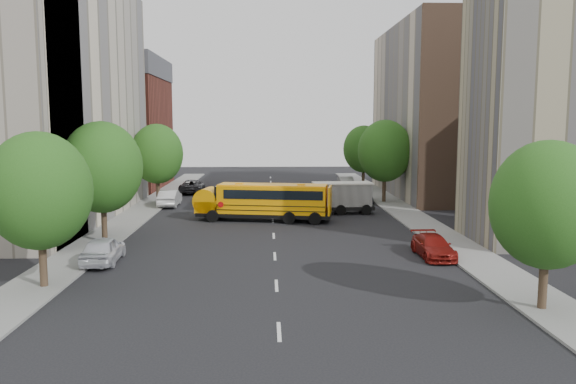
{
  "coord_description": "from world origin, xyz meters",
  "views": [
    {
      "loc": [
        -0.4,
        -40.2,
        7.77
      ],
      "look_at": [
        1.14,
        2.0,
        2.57
      ],
      "focal_mm": 35.0,
      "sensor_mm": 36.0,
      "label": 1
    }
  ],
  "objects": [
    {
      "name": "parked_car_1",
      "position": [
        -9.6,
        12.31,
        0.78
      ],
      "size": [
        1.68,
        4.73,
        1.55
      ],
      "primitive_type": "imported",
      "rotation": [
        0.0,
        0.0,
        3.15
      ],
      "color": "silver",
      "rests_on": "ground"
    },
    {
      "name": "street_tree_5",
      "position": [
        11.0,
        26.0,
        4.7
      ],
      "size": [
        4.86,
        4.86,
        7.51
      ],
      "color": "#38281C",
      "rests_on": "ground"
    },
    {
      "name": "parked_car_3",
      "position": [
        9.21,
        -8.54,
        0.64
      ],
      "size": [
        1.87,
        4.46,
        1.28
      ],
      "primitive_type": "imported",
      "rotation": [
        0.0,
        0.0,
        0.02
      ],
      "color": "maroon",
      "rests_on": "ground"
    },
    {
      "name": "street_tree_2",
      "position": [
        -11.0,
        14.0,
        4.83
      ],
      "size": [
        4.99,
        4.99,
        7.71
      ],
      "color": "#38281C",
      "rests_on": "ground"
    },
    {
      "name": "ground",
      "position": [
        0.0,
        0.0,
        0.0
      ],
      "size": [
        120.0,
        120.0,
        0.0
      ],
      "primitive_type": "plane",
      "color": "black",
      "rests_on": "ground"
    },
    {
      "name": "building_left_redbrick",
      "position": [
        -18.0,
        28.0,
        6.5
      ],
      "size": [
        10.0,
        15.0,
        13.0
      ],
      "primitive_type": "cube",
      "color": "maroon",
      "rests_on": "ground"
    },
    {
      "name": "safari_truck",
      "position": [
        5.59,
        7.53,
        1.43
      ],
      "size": [
        6.43,
        2.69,
        2.7
      ],
      "rotation": [
        0.0,
        0.0,
        0.06
      ],
      "color": "black",
      "rests_on": "ground"
    },
    {
      "name": "sidewalk_right",
      "position": [
        11.5,
        5.0,
        0.06
      ],
      "size": [
        3.0,
        80.0,
        0.12
      ],
      "primitive_type": "cube",
      "color": "slate",
      "rests_on": "ground"
    },
    {
      "name": "street_tree_4",
      "position": [
        11.0,
        14.0,
        5.08
      ],
      "size": [
        5.25,
        5.25,
        8.1
      ],
      "color": "#38281C",
      "rests_on": "ground"
    },
    {
      "name": "parked_car_2",
      "position": [
        -8.8,
        22.14,
        0.77
      ],
      "size": [
        2.71,
        5.58,
        1.53
      ],
      "primitive_type": "imported",
      "rotation": [
        0.0,
        0.0,
        3.17
      ],
      "color": "black",
      "rests_on": "ground"
    },
    {
      "name": "street_tree_1",
      "position": [
        -11.0,
        -4.0,
        4.95
      ],
      "size": [
        5.12,
        5.12,
        7.9
      ],
      "color": "#38281C",
      "rests_on": "ground"
    },
    {
      "name": "parked_car_4",
      "position": [
        8.86,
        14.4,
        0.78
      ],
      "size": [
        1.95,
        4.6,
        1.55
      ],
      "primitive_type": "imported",
      "rotation": [
        0.0,
        0.0,
        -0.03
      ],
      "color": "#323958",
      "rests_on": "ground"
    },
    {
      "name": "school_bus",
      "position": [
        -0.79,
        4.15,
        1.68
      ],
      "size": [
        10.95,
        4.3,
        3.02
      ],
      "rotation": [
        0.0,
        0.0,
        -0.18
      ],
      "color": "black",
      "rests_on": "ground"
    },
    {
      "name": "lane_markings",
      "position": [
        0.0,
        10.0,
        0.01
      ],
      "size": [
        0.15,
        64.0,
        0.01
      ],
      "primitive_type": "cube",
      "color": "silver",
      "rests_on": "ground"
    },
    {
      "name": "building_right_sidewall",
      "position": [
        18.0,
        9.0,
        9.0
      ],
      "size": [
        10.1,
        0.3,
        18.0
      ],
      "primitive_type": "cube",
      "color": "brown",
      "rests_on": "ground"
    },
    {
      "name": "sidewalk_left",
      "position": [
        -11.5,
        5.0,
        0.06
      ],
      "size": [
        3.0,
        80.0,
        0.12
      ],
      "primitive_type": "cube",
      "color": "slate",
      "rests_on": "ground"
    },
    {
      "name": "parked_car_5",
      "position": [
        8.8,
        24.96,
        0.76
      ],
      "size": [
        1.64,
        4.6,
        1.51
      ],
      "primitive_type": "imported",
      "rotation": [
        0.0,
        0.0,
        0.01
      ],
      "color": "gray",
      "rests_on": "ground"
    },
    {
      "name": "building_right_far",
      "position": [
        18.0,
        20.0,
        9.0
      ],
      "size": [
        10.0,
        22.0,
        18.0
      ],
      "primitive_type": "cube",
      "color": "beige",
      "rests_on": "ground"
    },
    {
      "name": "parked_car_0",
      "position": [
        -9.6,
        -9.21,
        0.76
      ],
      "size": [
        1.99,
        4.56,
        1.53
      ],
      "primitive_type": "imported",
      "rotation": [
        0.0,
        0.0,
        3.18
      ],
      "color": "silver",
      "rests_on": "ground"
    },
    {
      "name": "street_tree_3",
      "position": [
        11.0,
        -18.0,
        4.45
      ],
      "size": [
        4.61,
        4.61,
        7.11
      ],
      "color": "#38281C",
      "rests_on": "ground"
    },
    {
      "name": "street_tree_0",
      "position": [
        -11.0,
        -14.0,
        4.64
      ],
      "size": [
        4.8,
        4.8,
        7.41
      ],
      "color": "#38281C",
      "rests_on": "ground"
    },
    {
      "name": "building_right_near",
      "position": [
        18.0,
        -4.5,
        8.5
      ],
      "size": [
        10.0,
        7.0,
        17.0
      ],
      "primitive_type": "cube",
      "color": "gray",
      "rests_on": "ground"
    },
    {
      "name": "building_left_cream",
      "position": [
        -18.0,
        6.0,
        10.0
      ],
      "size": [
        10.0,
        26.0,
        20.0
      ],
      "primitive_type": "cube",
      "color": "beige",
      "rests_on": "ground"
    }
  ]
}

